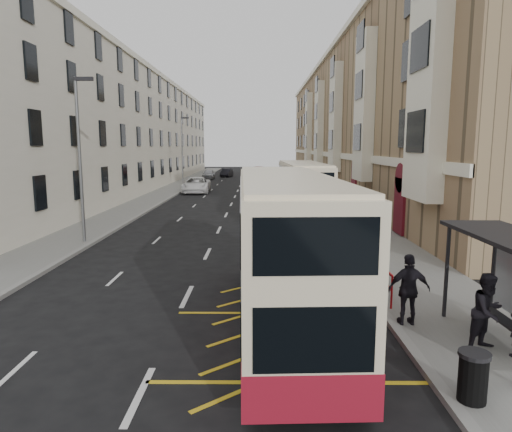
{
  "coord_description": "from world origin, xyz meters",
  "views": [
    {
      "loc": [
        2.36,
        -10.36,
        4.87
      ],
      "look_at": [
        2.24,
        8.59,
        1.97
      ],
      "focal_mm": 32.0,
      "sensor_mm": 36.0,
      "label": 1
    }
  ],
  "objects_px": {
    "double_decker_rear": "(303,195)",
    "car_red": "(260,171)",
    "car_silver": "(209,174)",
    "white_van": "(196,185)",
    "street_lamp_near": "(80,151)",
    "pedestrian_far": "(409,289)",
    "car_dark": "(227,173)",
    "double_decker_front": "(284,249)",
    "pedestrian_mid": "(488,311)",
    "street_lamp_far": "(183,148)",
    "litter_bin": "(473,376)"
  },
  "relations": [
    {
      "from": "car_silver",
      "to": "white_van",
      "type": "bearing_deg",
      "value": -87.18
    },
    {
      "from": "double_decker_rear",
      "to": "car_silver",
      "type": "bearing_deg",
      "value": 102.45
    },
    {
      "from": "street_lamp_far",
      "to": "car_silver",
      "type": "relative_size",
      "value": 1.87
    },
    {
      "from": "pedestrian_mid",
      "to": "car_silver",
      "type": "relative_size",
      "value": 0.43
    },
    {
      "from": "car_silver",
      "to": "car_red",
      "type": "bearing_deg",
      "value": 45.72
    },
    {
      "from": "double_decker_rear",
      "to": "car_dark",
      "type": "distance_m",
      "value": 46.78
    },
    {
      "from": "double_decker_front",
      "to": "pedestrian_mid",
      "type": "relative_size",
      "value": 5.69
    },
    {
      "from": "car_dark",
      "to": "car_red",
      "type": "xyz_separation_m",
      "value": [
        5.34,
        2.55,
        0.15
      ]
    },
    {
      "from": "double_decker_rear",
      "to": "double_decker_front",
      "type": "bearing_deg",
      "value": -98.84
    },
    {
      "from": "street_lamp_far",
      "to": "litter_bin",
      "type": "xyz_separation_m",
      "value": [
        12.7,
        -44.41,
        -3.99
      ]
    },
    {
      "from": "street_lamp_near",
      "to": "white_van",
      "type": "distance_m",
      "value": 26.09
    },
    {
      "from": "car_red",
      "to": "car_silver",
      "type": "bearing_deg",
      "value": 66.1
    },
    {
      "from": "double_decker_rear",
      "to": "car_silver",
      "type": "relative_size",
      "value": 2.31
    },
    {
      "from": "street_lamp_near",
      "to": "street_lamp_far",
      "type": "distance_m",
      "value": 30.0
    },
    {
      "from": "white_van",
      "to": "car_silver",
      "type": "bearing_deg",
      "value": 91.07
    },
    {
      "from": "street_lamp_far",
      "to": "white_van",
      "type": "bearing_deg",
      "value": -64.06
    },
    {
      "from": "double_decker_rear",
      "to": "white_van",
      "type": "distance_m",
      "value": 22.73
    },
    {
      "from": "litter_bin",
      "to": "street_lamp_near",
      "type": "bearing_deg",
      "value": 131.39
    },
    {
      "from": "street_lamp_near",
      "to": "white_van",
      "type": "bearing_deg",
      "value": 85.38
    },
    {
      "from": "car_silver",
      "to": "car_dark",
      "type": "distance_m",
      "value": 5.77
    },
    {
      "from": "pedestrian_mid",
      "to": "car_dark",
      "type": "relative_size",
      "value": 0.46
    },
    {
      "from": "litter_bin",
      "to": "car_silver",
      "type": "relative_size",
      "value": 0.23
    },
    {
      "from": "litter_bin",
      "to": "pedestrian_mid",
      "type": "height_order",
      "value": "pedestrian_mid"
    },
    {
      "from": "street_lamp_far",
      "to": "litter_bin",
      "type": "bearing_deg",
      "value": -74.04
    },
    {
      "from": "white_van",
      "to": "double_decker_front",
      "type": "bearing_deg",
      "value": -80.04
    },
    {
      "from": "pedestrian_far",
      "to": "car_silver",
      "type": "relative_size",
      "value": 0.45
    },
    {
      "from": "car_silver",
      "to": "car_dark",
      "type": "height_order",
      "value": "car_silver"
    },
    {
      "from": "street_lamp_far",
      "to": "car_dark",
      "type": "distance_m",
      "value": 21.77
    },
    {
      "from": "litter_bin",
      "to": "pedestrian_far",
      "type": "relative_size",
      "value": 0.5
    },
    {
      "from": "double_decker_front",
      "to": "pedestrian_far",
      "type": "xyz_separation_m",
      "value": [
        3.3,
        -0.42,
        -0.99
      ]
    },
    {
      "from": "pedestrian_far",
      "to": "double_decker_rear",
      "type": "bearing_deg",
      "value": -85.84
    },
    {
      "from": "street_lamp_near",
      "to": "pedestrian_far",
      "type": "height_order",
      "value": "street_lamp_near"
    },
    {
      "from": "car_red",
      "to": "double_decker_rear",
      "type": "bearing_deg",
      "value": 113.53
    },
    {
      "from": "double_decker_rear",
      "to": "pedestrian_mid",
      "type": "height_order",
      "value": "double_decker_rear"
    },
    {
      "from": "car_dark",
      "to": "car_red",
      "type": "relative_size",
      "value": 0.72
    },
    {
      "from": "litter_bin",
      "to": "car_red",
      "type": "bearing_deg",
      "value": 93.25
    },
    {
      "from": "street_lamp_near",
      "to": "double_decker_front",
      "type": "height_order",
      "value": "street_lamp_near"
    },
    {
      "from": "car_dark",
      "to": "car_red",
      "type": "bearing_deg",
      "value": 34.36
    },
    {
      "from": "street_lamp_near",
      "to": "car_dark",
      "type": "height_order",
      "value": "street_lamp_near"
    },
    {
      "from": "litter_bin",
      "to": "pedestrian_mid",
      "type": "relative_size",
      "value": 0.53
    },
    {
      "from": "street_lamp_far",
      "to": "pedestrian_mid",
      "type": "distance_m",
      "value": 44.59
    },
    {
      "from": "double_decker_front",
      "to": "car_dark",
      "type": "bearing_deg",
      "value": 93.24
    },
    {
      "from": "double_decker_rear",
      "to": "street_lamp_near",
      "type": "bearing_deg",
      "value": -157.75
    },
    {
      "from": "double_decker_rear",
      "to": "pedestrian_mid",
      "type": "distance_m",
      "value": 17.41
    },
    {
      "from": "pedestrian_far",
      "to": "white_van",
      "type": "height_order",
      "value": "pedestrian_far"
    },
    {
      "from": "street_lamp_far",
      "to": "car_dark",
      "type": "height_order",
      "value": "street_lamp_far"
    },
    {
      "from": "car_red",
      "to": "double_decker_front",
      "type": "bearing_deg",
      "value": 111.08
    },
    {
      "from": "litter_bin",
      "to": "pedestrian_mid",
      "type": "bearing_deg",
      "value": 58.95
    },
    {
      "from": "double_decker_rear",
      "to": "car_red",
      "type": "relative_size",
      "value": 1.79
    },
    {
      "from": "car_red",
      "to": "pedestrian_mid",
      "type": "bearing_deg",
      "value": 115.1
    }
  ]
}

